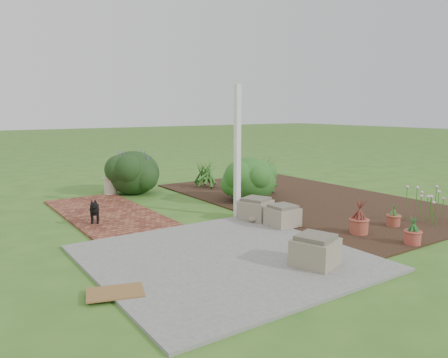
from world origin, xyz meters
TOP-DOWN VIEW (x-y plane):
  - ground at (0.00, 0.00)m, footprint 80.00×80.00m
  - concrete_patio at (-1.25, -1.75)m, footprint 3.50×3.50m
  - brick_path at (-1.70, 1.75)m, footprint 1.60×3.50m
  - garden_bed at (2.50, 0.50)m, footprint 4.00×7.00m
  - veranda_post at (0.30, 0.10)m, footprint 0.10×0.10m
  - stone_trough_near at (-0.47, -2.69)m, footprint 0.66×0.66m
  - stone_trough_mid at (0.48, -1.00)m, footprint 0.48×0.48m
  - stone_trough_far at (0.40, -0.36)m, footprint 0.67×0.67m
  - coir_doormat at (-2.94, -2.08)m, footprint 0.70×0.56m
  - black_dog at (-2.16, 1.01)m, footprint 0.25×0.46m
  - cream_ceramic_urn at (-0.99, 3.48)m, footprint 0.37×0.37m
  - evergreen_shrub at (1.29, 1.01)m, footprint 1.52×1.52m
  - agapanthus_clump_back at (2.10, 1.64)m, footprint 1.19×1.19m
  - agapanthus_clump_front at (1.40, 3.03)m, footprint 1.17×1.17m
  - pink_flower_patch at (2.94, -2.37)m, footprint 1.26×1.26m
  - terracotta_pot_bronze at (1.22, -2.03)m, footprint 0.37×0.37m
  - terracotta_pot_small_left at (2.10, -2.07)m, footprint 0.26×0.26m
  - terracotta_pot_small_right at (1.42, -2.87)m, footprint 0.28×0.28m
  - purple_flowering_bush at (-0.43, 3.40)m, footprint 1.40×1.40m

SIDE VIEW (x-z plane):
  - ground at x=0.00m, z-range 0.00..0.00m
  - garden_bed at x=2.50m, z-range 0.00..0.03m
  - concrete_patio at x=-1.25m, z-range 0.00..0.04m
  - brick_path at x=-1.70m, z-range 0.00..0.04m
  - coir_doormat at x=-2.94m, z-range 0.04..0.06m
  - terracotta_pot_small_left at x=2.10m, z-range 0.03..0.22m
  - terracotta_pot_small_right at x=1.42m, z-range 0.03..0.23m
  - terracotta_pot_bronze at x=1.22m, z-range 0.03..0.27m
  - stone_trough_mid at x=0.48m, z-range 0.04..0.36m
  - stone_trough_far at x=0.40m, z-range 0.04..0.38m
  - stone_trough_near at x=-0.47m, z-range 0.04..0.38m
  - cream_ceramic_urn at x=-0.99m, z-range 0.04..0.43m
  - black_dog at x=-2.16m, z-range 0.08..0.49m
  - pink_flower_patch at x=2.94m, z-range 0.03..0.68m
  - agapanthus_clump_front at x=1.40m, z-range 0.03..0.87m
  - evergreen_shrub at x=1.29m, z-range 0.03..1.03m
  - purple_flowering_bush at x=-0.43m, z-range 0.00..1.07m
  - agapanthus_clump_back at x=2.10m, z-range 0.03..1.05m
  - veranda_post at x=0.30m, z-range 0.00..2.50m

